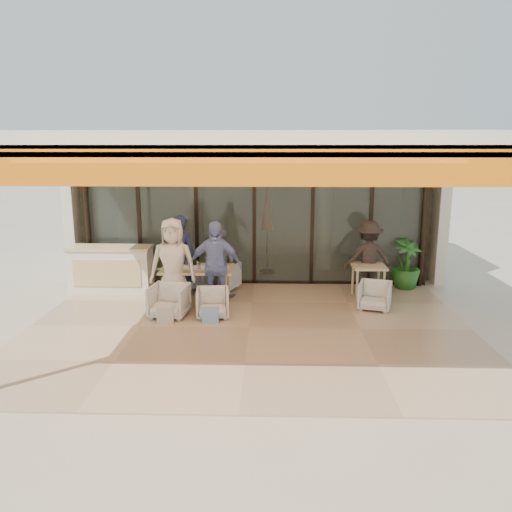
# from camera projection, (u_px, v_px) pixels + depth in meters

# --- Properties ---
(ground) EXTENTS (70.00, 70.00, 0.00)m
(ground) POSITION_uv_depth(u_px,v_px,m) (249.00, 329.00, 9.02)
(ground) COLOR #C6B293
(ground) RESTS_ON ground
(terrace_floor) EXTENTS (8.00, 6.00, 0.01)m
(terrace_floor) POSITION_uv_depth(u_px,v_px,m) (249.00, 328.00, 9.01)
(terrace_floor) COLOR tan
(terrace_floor) RESTS_ON ground
(terrace_structure) EXTENTS (8.00, 6.00, 3.40)m
(terrace_structure) POSITION_uv_depth(u_px,v_px,m) (248.00, 145.00, 8.06)
(terrace_structure) COLOR silver
(terrace_structure) RESTS_ON ground
(glass_storefront) EXTENTS (8.08, 0.10, 3.20)m
(glass_storefront) POSITION_uv_depth(u_px,v_px,m) (254.00, 218.00, 11.60)
(glass_storefront) COLOR #9EADA3
(glass_storefront) RESTS_ON ground
(interior_block) EXTENTS (9.05, 3.62, 3.52)m
(interior_block) POSITION_uv_depth(u_px,v_px,m) (257.00, 183.00, 13.72)
(interior_block) COLOR silver
(interior_block) RESTS_ON ground
(host_counter) EXTENTS (1.85, 0.65, 1.04)m
(host_counter) POSITION_uv_depth(u_px,v_px,m) (111.00, 269.00, 11.23)
(host_counter) COLOR silver
(host_counter) RESTS_ON ground
(dining_table) EXTENTS (1.50, 0.90, 0.93)m
(dining_table) POSITION_uv_depth(u_px,v_px,m) (197.00, 271.00, 10.42)
(dining_table) COLOR #CDB77D
(dining_table) RESTS_ON ground
(chair_far_left) EXTENTS (0.85, 0.83, 0.69)m
(chair_far_left) POSITION_uv_depth(u_px,v_px,m) (186.00, 275.00, 11.42)
(chair_far_left) COLOR silver
(chair_far_left) RESTS_ON ground
(chair_far_right) EXTENTS (0.87, 0.84, 0.70)m
(chair_far_right) POSITION_uv_depth(u_px,v_px,m) (222.00, 275.00, 11.40)
(chair_far_right) COLOR silver
(chair_far_right) RESTS_ON ground
(chair_near_left) EXTENTS (0.77, 0.73, 0.70)m
(chair_near_left) POSITION_uv_depth(u_px,v_px,m) (169.00, 299.00, 9.57)
(chair_near_left) COLOR silver
(chair_near_left) RESTS_ON ground
(chair_near_right) EXTENTS (0.67, 0.63, 0.63)m
(chair_near_right) POSITION_uv_depth(u_px,v_px,m) (213.00, 302.00, 9.55)
(chair_near_right) COLOR silver
(chair_near_right) RESTS_ON ground
(diner_navy) EXTENTS (0.74, 0.57, 1.80)m
(diner_navy) POSITION_uv_depth(u_px,v_px,m) (181.00, 256.00, 10.82)
(diner_navy) COLOR #1A223B
(diner_navy) RESTS_ON ground
(diner_grey) EXTENTS (0.87, 0.78, 1.49)m
(diner_grey) POSITION_uv_depth(u_px,v_px,m) (220.00, 263.00, 10.83)
(diner_grey) COLOR #5D5D62
(diner_grey) RESTS_ON ground
(diner_cream) EXTENTS (0.91, 0.60, 1.85)m
(diner_cream) POSITION_uv_depth(u_px,v_px,m) (173.00, 264.00, 9.93)
(diner_cream) COLOR beige
(diner_cream) RESTS_ON ground
(diner_periwinkle) EXTENTS (1.06, 0.45, 1.80)m
(diner_periwinkle) POSITION_uv_depth(u_px,v_px,m) (215.00, 266.00, 9.91)
(diner_periwinkle) COLOR #6A74B1
(diner_periwinkle) RESTS_ON ground
(tote_bag_cream) EXTENTS (0.30, 0.10, 0.34)m
(tote_bag_cream) POSITION_uv_depth(u_px,v_px,m) (165.00, 315.00, 9.22)
(tote_bag_cream) COLOR silver
(tote_bag_cream) RESTS_ON ground
(tote_bag_blue) EXTENTS (0.30, 0.10, 0.34)m
(tote_bag_blue) POSITION_uv_depth(u_px,v_px,m) (210.00, 316.00, 9.19)
(tote_bag_blue) COLOR #99BFD8
(tote_bag_blue) RESTS_ON ground
(side_table) EXTENTS (0.70, 0.70, 0.74)m
(side_table) POSITION_uv_depth(u_px,v_px,m) (368.00, 270.00, 10.67)
(side_table) COLOR #CDB77D
(side_table) RESTS_ON ground
(side_chair) EXTENTS (0.76, 0.73, 0.63)m
(side_chair) POSITION_uv_depth(u_px,v_px,m) (375.00, 294.00, 10.01)
(side_chair) COLOR silver
(side_chair) RESTS_ON ground
(standing_woman) EXTENTS (1.10, 0.67, 1.65)m
(standing_woman) POSITION_uv_depth(u_px,v_px,m) (368.00, 258.00, 10.92)
(standing_woman) COLOR black
(standing_woman) RESTS_ON ground
(potted_palm) EXTENTS (0.86, 0.86, 1.16)m
(potted_palm) POSITION_uv_depth(u_px,v_px,m) (406.00, 264.00, 11.43)
(potted_palm) COLOR #1E5919
(potted_palm) RESTS_ON ground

